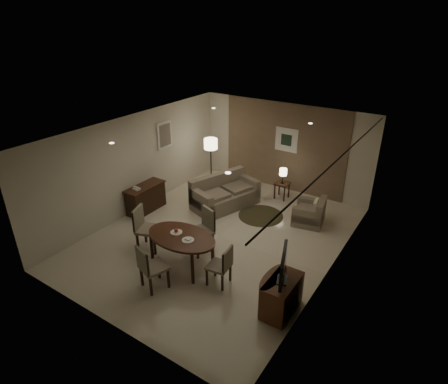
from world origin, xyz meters
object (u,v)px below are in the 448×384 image
Objects in this scene: tv_cabinet at (282,296)px; chair_right at (219,265)px; console_desk at (146,198)px; chair_left at (149,229)px; chair_near at (154,267)px; sofa at (225,192)px; armchair at (309,211)px; dining_table at (182,251)px; floor_lamp at (211,164)px; chair_far at (200,231)px; side_table at (282,190)px.

chair_right reaches higher than tv_cabinet.
chair_left is (1.41, -1.33, 0.15)m from console_desk.
chair_near reaches higher than sofa.
chair_right is 3.40m from armchair.
dining_table is at bearing 178.46° from tv_cabinet.
floor_lamp reaches higher than chair_near.
armchair is (-0.81, 3.36, 0.01)m from tv_cabinet.
tv_cabinet is at bearing -17.05° from console_desk.
tv_cabinet is 3.45m from armchair.
dining_table is at bearing -99.27° from chair_right.
chair_far is 1.20m from chair_left.
console_desk reaches higher than armchair.
tv_cabinet is 0.48× the size of sofa.
console_desk is at bearing -106.61° from floor_lamp.
chair_right is 0.55× the size of floor_lamp.
sofa is 3.77× the size of side_table.
chair_left reaches higher than dining_table.
console_desk is 4.48m from armchair.
sofa is at bearing -90.46° from armchair.
armchair is at bearing -61.03° from sofa.
chair_far is 2.32m from sofa.
chair_near is 3.79m from sofa.
tv_cabinet is at bearing -143.42° from chair_near.
chair_right is at bearing -3.21° from dining_table.
chair_left is (-1.05, 0.96, 0.04)m from chair_near.
floor_lamp is (-4.22, 3.73, 0.46)m from tv_cabinet.
chair_far is 0.65× the size of floor_lamp.
tv_cabinet is 1.80× the size of side_table.
chair_right is at bearing -113.88° from chair_left.
console_desk is 1.33× the size of tv_cabinet.
console_desk is 3.99m from side_table.
sofa reaches higher than tv_cabinet.
console_desk is 2.59m from chair_far.
dining_table is 4.11m from floor_lamp.
dining_table is 1.54× the size of chair_left.
dining_table is 2.96m from sofa.
side_table is (0.40, 5.08, -0.24)m from chair_near.
chair_far reaches higher than armchair.
chair_left is at bearing -78.20° from floor_lamp.
dining_table is 4.24m from side_table.
side_table is (-1.22, 0.93, -0.11)m from armchair.
chair_near is 1.96× the size of side_table.
floor_lamp is at bearing 116.31° from dining_table.
sofa is at bearing 39.55° from console_desk.
armchair is (1.61, 2.63, -0.17)m from chair_far.
console_desk is at bearing 148.10° from sofa.
side_table is (1.45, 4.12, -0.28)m from chair_left.
chair_left is 4.38m from side_table.
chair_near is (-0.02, -0.86, 0.11)m from dining_table.
side_table is at bearing -75.94° from chair_near.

